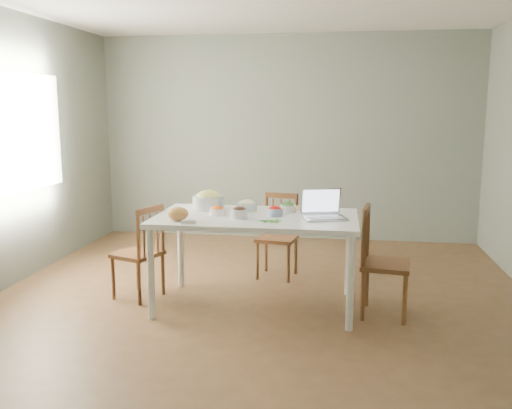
# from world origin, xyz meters

# --- Properties ---
(floor) EXTENTS (5.00, 5.00, 0.00)m
(floor) POSITION_xyz_m (0.00, 0.00, 0.00)
(floor) COLOR #523820
(floor) RESTS_ON ground
(wall_back) EXTENTS (5.00, 0.00, 2.70)m
(wall_back) POSITION_xyz_m (0.00, 2.50, 1.35)
(wall_back) COLOR slate
(wall_back) RESTS_ON ground
(wall_front) EXTENTS (5.00, 0.00, 2.70)m
(wall_front) POSITION_xyz_m (0.00, -2.50, 1.35)
(wall_front) COLOR slate
(wall_front) RESTS_ON ground
(wall_left) EXTENTS (0.00, 5.00, 2.70)m
(wall_left) POSITION_xyz_m (-2.50, 0.00, 1.35)
(wall_left) COLOR slate
(wall_left) RESTS_ON ground
(window_left) EXTENTS (0.04, 1.60, 1.20)m
(window_left) POSITION_xyz_m (-2.48, 0.30, 1.50)
(window_left) COLOR white
(window_left) RESTS_ON ground
(dining_table) EXTENTS (1.75, 0.99, 0.82)m
(dining_table) POSITION_xyz_m (-0.01, -0.18, 0.41)
(dining_table) COLOR white
(dining_table) RESTS_ON floor
(chair_far) EXTENTS (0.44, 0.42, 0.87)m
(chair_far) POSITION_xyz_m (0.08, 0.71, 0.43)
(chair_far) COLOR #4B2812
(chair_far) RESTS_ON floor
(chair_left) EXTENTS (0.48, 0.49, 0.87)m
(chair_left) POSITION_xyz_m (-1.13, -0.11, 0.44)
(chair_left) COLOR #4B2812
(chair_left) RESTS_ON floor
(chair_right) EXTENTS (0.45, 0.47, 0.94)m
(chair_right) POSITION_xyz_m (1.11, -0.23, 0.47)
(chair_right) COLOR #4B2812
(chair_right) RESTS_ON floor
(bread_boule) EXTENTS (0.20, 0.20, 0.11)m
(bread_boule) POSITION_xyz_m (-0.62, -0.46, 0.88)
(bread_boule) COLOR tan
(bread_boule) RESTS_ON dining_table
(butter_stick) EXTENTS (0.12, 0.06, 0.03)m
(butter_stick) POSITION_xyz_m (-0.50, -0.59, 0.84)
(butter_stick) COLOR silver
(butter_stick) RESTS_ON dining_table
(bowl_squash) EXTENTS (0.36, 0.36, 0.17)m
(bowl_squash) POSITION_xyz_m (-0.49, 0.07, 0.91)
(bowl_squash) COLOR #E1D661
(bowl_squash) RESTS_ON dining_table
(bowl_carrot) EXTENTS (0.14, 0.14, 0.08)m
(bowl_carrot) POSITION_xyz_m (-0.35, -0.19, 0.86)
(bowl_carrot) COLOR #EE5000
(bowl_carrot) RESTS_ON dining_table
(bowl_onion) EXTENTS (0.21, 0.21, 0.10)m
(bowl_onion) POSITION_xyz_m (-0.13, 0.05, 0.87)
(bowl_onion) COLOR beige
(bowl_onion) RESTS_ON dining_table
(bowl_mushroom) EXTENTS (0.18, 0.18, 0.10)m
(bowl_mushroom) POSITION_xyz_m (-0.14, -0.29, 0.87)
(bowl_mushroom) COLOR black
(bowl_mushroom) RESTS_ON dining_table
(bowl_redpep) EXTENTS (0.19, 0.19, 0.08)m
(bowl_redpep) POSITION_xyz_m (0.15, -0.14, 0.86)
(bowl_redpep) COLOR #EA0200
(bowl_redpep) RESTS_ON dining_table
(bowl_broccoli) EXTENTS (0.16, 0.16, 0.09)m
(bowl_broccoli) POSITION_xyz_m (0.25, 0.04, 0.87)
(bowl_broccoli) COLOR #285716
(bowl_broccoli) RESTS_ON dining_table
(flatbread) EXTENTS (0.23, 0.23, 0.02)m
(flatbread) POSITION_xyz_m (0.37, 0.22, 0.83)
(flatbread) COLOR #D1B681
(flatbread) RESTS_ON dining_table
(basil_bunch) EXTENTS (0.19, 0.19, 0.02)m
(basil_bunch) POSITION_xyz_m (0.14, -0.39, 0.83)
(basil_bunch) COLOR #216A1E
(basil_bunch) RESTS_ON dining_table
(laptop) EXTENTS (0.42, 0.38, 0.25)m
(laptop) POSITION_xyz_m (0.59, -0.22, 0.94)
(laptop) COLOR #BABAC2
(laptop) RESTS_ON dining_table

